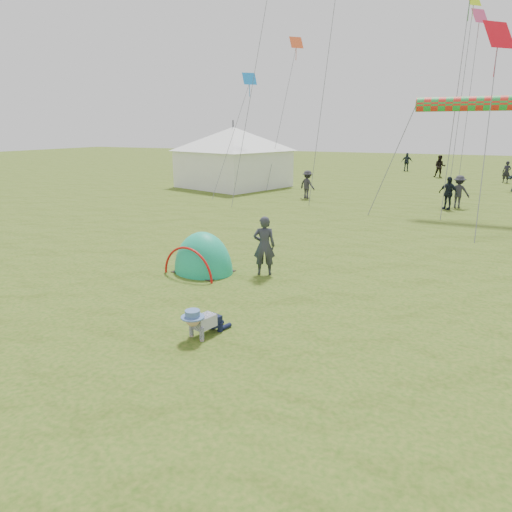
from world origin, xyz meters
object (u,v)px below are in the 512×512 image
at_px(crawling_toddler, 202,321).
at_px(standing_adult, 264,246).
at_px(popup_tent, 204,272).
at_px(event_marquee, 233,155).

height_order(crawling_toddler, standing_adult, standing_adult).
xyz_separation_m(crawling_toddler, popup_tent, (-2.16, 3.60, -0.31)).
relative_size(standing_adult, event_marquee, 0.26).
bearing_deg(standing_adult, popup_tent, -5.68).
relative_size(popup_tent, event_marquee, 0.37).
bearing_deg(crawling_toddler, popup_tent, 137.01).
height_order(popup_tent, standing_adult, standing_adult).
height_order(crawling_toddler, popup_tent, popup_tent).
distance_m(popup_tent, standing_adult, 1.93).
relative_size(popup_tent, standing_adult, 1.40).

